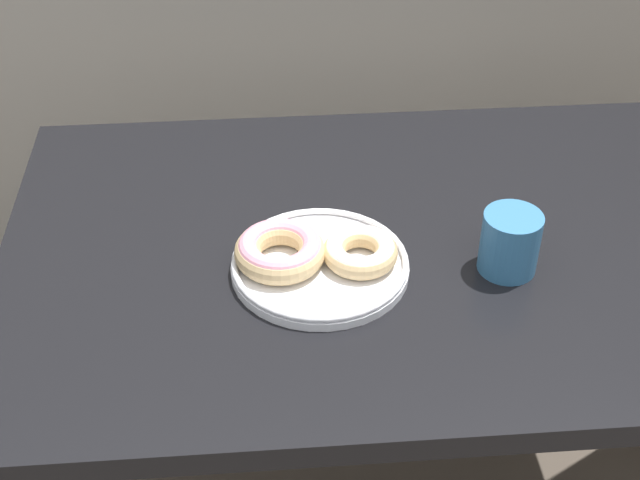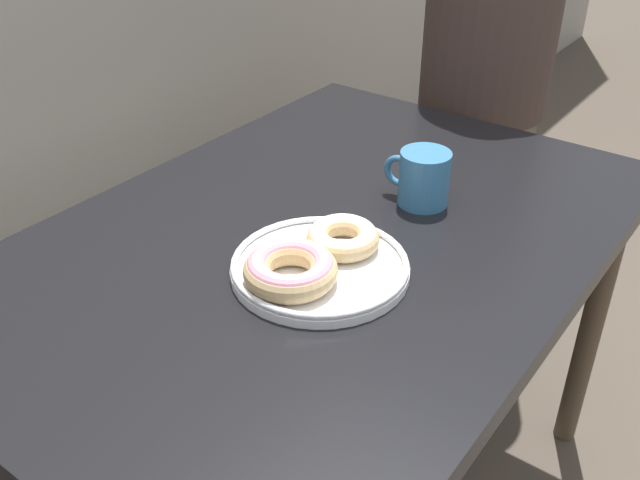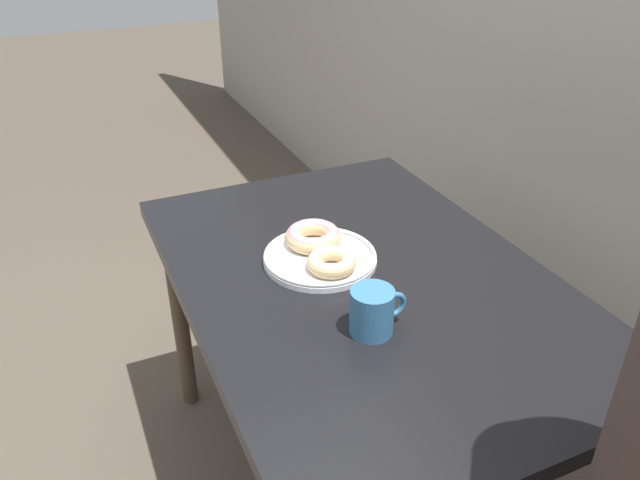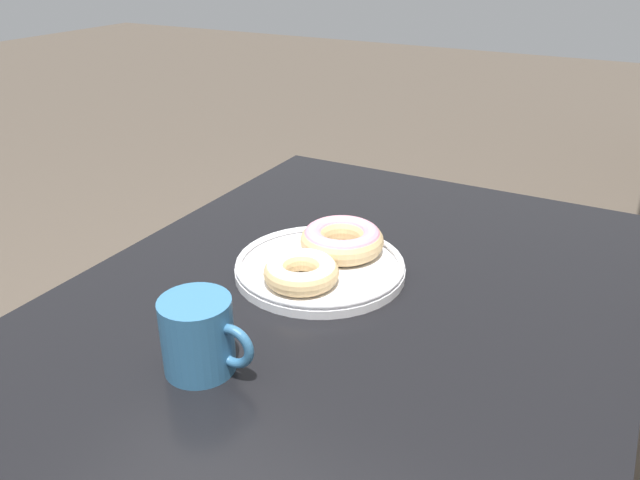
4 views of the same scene
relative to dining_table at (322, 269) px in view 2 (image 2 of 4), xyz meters
The scene contains 4 objects.
dining_table is the anchor object (origin of this frame).
donut_plate 0.16m from the dining_table, 148.55° to the right, with size 0.29×0.27×0.06m.
coffee_mug 0.24m from the dining_table, 23.70° to the right, with size 0.09×0.13×0.10m.
person_figure 0.83m from the dining_table, ahead, with size 0.34×0.32×1.42m.
Camera 2 is at (-0.82, -0.30, 1.36)m, focal length 40.00 mm.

